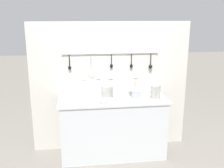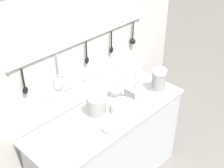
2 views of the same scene
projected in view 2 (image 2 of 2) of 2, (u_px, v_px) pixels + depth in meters
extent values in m
cube|color=#B7BABC|center=(108.00, 115.00, 2.64)|extent=(1.49, 0.52, 0.03)
cube|color=#B7BABC|center=(109.00, 151.00, 2.87)|extent=(1.43, 0.50, 0.81)
cube|color=#BCB7AD|center=(85.00, 91.00, 2.75)|extent=(2.29, 0.04, 1.87)
cylinder|color=#93969E|center=(84.00, 40.00, 2.46)|extent=(1.35, 0.01, 0.01)
sphere|color=#93969E|center=(8.00, 72.00, 2.06)|extent=(0.02, 0.02, 0.02)
sphere|color=#93969E|center=(139.00, 18.00, 2.87)|extent=(0.02, 0.02, 0.02)
cylinder|color=black|center=(23.00, 78.00, 2.16)|extent=(0.01, 0.01, 0.15)
ellipsoid|color=black|center=(25.00, 90.00, 2.21)|extent=(0.04, 0.02, 0.06)
cylinder|color=#93969E|center=(20.00, 68.00, 2.12)|extent=(0.00, 0.01, 0.02)
cylinder|color=#93969E|center=(57.00, 64.00, 2.34)|extent=(0.01, 0.01, 0.17)
torus|color=#93969E|center=(59.00, 78.00, 2.41)|extent=(0.10, 0.10, 0.01)
cylinder|color=#93969E|center=(55.00, 53.00, 2.30)|extent=(0.01, 0.01, 0.02)
cylinder|color=black|center=(86.00, 50.00, 2.51)|extent=(0.01, 0.01, 0.14)
ellipsoid|color=black|center=(87.00, 61.00, 2.56)|extent=(0.04, 0.02, 0.06)
cylinder|color=#93969E|center=(85.00, 41.00, 2.47)|extent=(0.01, 0.01, 0.02)
cylinder|color=black|center=(111.00, 40.00, 2.68)|extent=(0.01, 0.01, 0.15)
ellipsoid|color=black|center=(111.00, 50.00, 2.73)|extent=(0.04, 0.02, 0.06)
cylinder|color=#93969E|center=(110.00, 30.00, 2.64)|extent=(0.01, 0.01, 0.02)
cylinder|color=black|center=(133.00, 31.00, 2.86)|extent=(0.01, 0.01, 0.17)
sphere|color=black|center=(133.00, 41.00, 2.91)|extent=(0.06, 0.06, 0.06)
cylinder|color=#93969E|center=(132.00, 21.00, 2.81)|extent=(0.00, 0.01, 0.02)
cube|color=white|center=(50.00, 94.00, 2.43)|extent=(0.07, 0.01, 0.07)
cube|color=white|center=(68.00, 84.00, 2.54)|extent=(0.07, 0.01, 0.07)
cube|color=white|center=(85.00, 76.00, 2.65)|extent=(0.07, 0.01, 0.07)
cube|color=white|center=(101.00, 68.00, 2.76)|extent=(0.07, 0.01, 0.07)
cube|color=white|center=(116.00, 61.00, 2.87)|extent=(0.07, 0.01, 0.07)
cylinder|color=silver|center=(115.00, 95.00, 2.82)|extent=(0.12, 0.12, 0.05)
cylinder|color=silver|center=(115.00, 92.00, 2.81)|extent=(0.12, 0.12, 0.05)
cylinder|color=silver|center=(115.00, 90.00, 2.80)|extent=(0.12, 0.12, 0.05)
cylinder|color=silver|center=(97.00, 112.00, 2.61)|extent=(0.16, 0.16, 0.05)
cylinder|color=silver|center=(97.00, 110.00, 2.59)|extent=(0.16, 0.16, 0.05)
cylinder|color=silver|center=(97.00, 108.00, 2.58)|extent=(0.16, 0.16, 0.05)
cylinder|color=silver|center=(96.00, 105.00, 2.56)|extent=(0.16, 0.16, 0.05)
cylinder|color=silver|center=(96.00, 103.00, 2.55)|extent=(0.16, 0.16, 0.05)
cylinder|color=silver|center=(96.00, 100.00, 2.54)|extent=(0.16, 0.16, 0.05)
cylinder|color=silver|center=(96.00, 97.00, 2.52)|extent=(0.16, 0.16, 0.05)
cylinder|color=silver|center=(158.00, 89.00, 2.90)|extent=(0.13, 0.13, 0.05)
cylinder|color=silver|center=(158.00, 86.00, 2.88)|extent=(0.13, 0.13, 0.05)
cylinder|color=silver|center=(158.00, 83.00, 2.87)|extent=(0.13, 0.13, 0.05)
cylinder|color=silver|center=(159.00, 81.00, 2.85)|extent=(0.13, 0.13, 0.05)
cylinder|color=silver|center=(159.00, 78.00, 2.83)|extent=(0.13, 0.13, 0.05)
cylinder|color=silver|center=(159.00, 75.00, 2.82)|extent=(0.13, 0.13, 0.05)
cylinder|color=silver|center=(159.00, 72.00, 2.80)|extent=(0.13, 0.13, 0.05)
cylinder|color=silver|center=(123.00, 112.00, 2.65)|extent=(0.20, 0.20, 0.01)
cylinder|color=silver|center=(123.00, 111.00, 2.64)|extent=(0.20, 0.20, 0.01)
cylinder|color=silver|center=(123.00, 110.00, 2.64)|extent=(0.20, 0.20, 0.01)
cylinder|color=silver|center=(123.00, 109.00, 2.63)|extent=(0.20, 0.20, 0.01)
cylinder|color=silver|center=(123.00, 108.00, 2.63)|extent=(0.20, 0.20, 0.01)
cylinder|color=silver|center=(123.00, 107.00, 2.62)|extent=(0.20, 0.20, 0.01)
cylinder|color=silver|center=(123.00, 107.00, 2.62)|extent=(0.20, 0.20, 0.01)
cylinder|color=silver|center=(123.00, 106.00, 2.61)|extent=(0.20, 0.20, 0.01)
cylinder|color=silver|center=(123.00, 105.00, 2.60)|extent=(0.20, 0.20, 0.01)
cylinder|color=silver|center=(123.00, 104.00, 2.60)|extent=(0.20, 0.20, 0.01)
cylinder|color=#93969E|center=(109.00, 129.00, 2.44)|extent=(0.11, 0.11, 0.03)
cube|color=#93969E|center=(134.00, 94.00, 2.78)|extent=(0.13, 0.13, 0.12)
cylinder|color=#93969E|center=(135.00, 85.00, 2.70)|extent=(0.03, 0.02, 0.21)
cylinder|color=#C6B793|center=(137.00, 82.00, 2.73)|extent=(0.01, 0.04, 0.22)
cylinder|color=#C6B793|center=(134.00, 83.00, 2.72)|extent=(0.03, 0.03, 0.22)
cylinder|color=#C6B793|center=(134.00, 86.00, 2.70)|extent=(0.02, 0.02, 0.21)
cylinder|color=#C6B793|center=(129.00, 86.00, 2.72)|extent=(0.03, 0.01, 0.17)
cylinder|color=silver|center=(101.00, 138.00, 2.35)|extent=(0.04, 0.04, 0.04)
cylinder|color=silver|center=(155.00, 105.00, 2.71)|extent=(0.04, 0.04, 0.04)
cylinder|color=silver|center=(145.00, 112.00, 2.62)|extent=(0.04, 0.04, 0.04)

